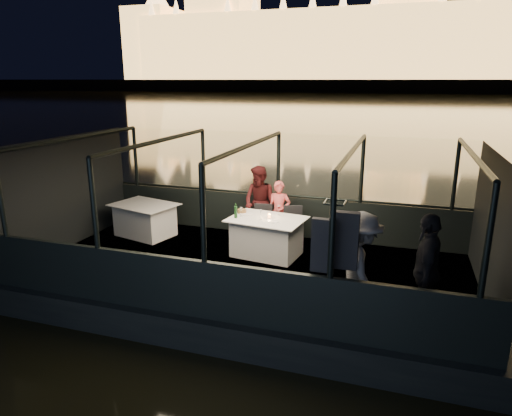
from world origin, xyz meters
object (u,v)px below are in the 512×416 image
(chair_port_left, at_px, (261,224))
(person_man_maroon, at_px, (260,205))
(person_woman_coral, at_px, (279,208))
(wine_bottle, at_px, (236,211))
(coat_stand, at_px, (332,270))
(passenger_stripe, at_px, (360,266))
(dining_table_central, at_px, (267,237))
(passenger_dark, at_px, (426,269))
(dining_table_aft, at_px, (145,219))
(chair_port_right, at_px, (291,226))

(chair_port_left, height_order, person_man_maroon, person_man_maroon)
(person_woman_coral, xyz_separation_m, wine_bottle, (-0.62, -0.98, 0.17))
(coat_stand, xyz_separation_m, passenger_stripe, (0.35, 0.39, -0.05))
(wine_bottle, bearing_deg, coat_stand, -45.59)
(dining_table_central, relative_size, coat_stand, 0.76)
(person_woman_coral, distance_m, passenger_dark, 3.96)
(person_woman_coral, bearing_deg, chair_port_left, -147.90)
(dining_table_aft, relative_size, passenger_stripe, 0.84)
(passenger_stripe, distance_m, wine_bottle, 3.23)
(dining_table_aft, relative_size, coat_stand, 0.72)
(wine_bottle, bearing_deg, passenger_dark, -26.54)
(chair_port_left, distance_m, person_man_maroon, 0.50)
(dining_table_aft, bearing_deg, person_man_maroon, 14.29)
(dining_table_central, xyz_separation_m, passenger_dark, (2.89, -1.89, 0.47))
(wine_bottle, bearing_deg, passenger_stripe, -36.33)
(dining_table_aft, bearing_deg, passenger_stripe, -25.55)
(dining_table_central, relative_size, passenger_stripe, 0.88)
(person_woman_coral, xyz_separation_m, passenger_stripe, (1.98, -2.89, 0.10))
(person_woman_coral, bearing_deg, dining_table_central, -98.42)
(dining_table_aft, distance_m, coat_stand, 5.40)
(dining_table_aft, bearing_deg, person_woman_coral, 9.96)
(chair_port_left, bearing_deg, passenger_dark, -47.29)
(dining_table_central, distance_m, passenger_dark, 3.49)
(dining_table_aft, height_order, person_woman_coral, person_woman_coral)
(chair_port_right, distance_m, person_man_maroon, 0.92)
(dining_table_aft, distance_m, passenger_stripe, 5.52)
(chair_port_right, relative_size, person_man_maroon, 0.53)
(chair_port_left, bearing_deg, dining_table_central, -72.18)
(chair_port_left, xyz_separation_m, chair_port_right, (0.64, 0.02, 0.00))
(chair_port_left, height_order, chair_port_right, chair_port_right)
(dining_table_central, height_order, chair_port_right, chair_port_right)
(person_woman_coral, height_order, person_man_maroon, person_man_maroon)
(chair_port_left, bearing_deg, passenger_stripe, -58.47)
(passenger_stripe, bearing_deg, chair_port_left, 19.42)
(passenger_dark, relative_size, wine_bottle, 5.59)
(person_man_maroon, distance_m, wine_bottle, 1.12)
(chair_port_right, relative_size, person_woman_coral, 0.63)
(dining_table_central, relative_size, chair_port_right, 1.71)
(dining_table_aft, distance_m, person_woman_coral, 3.05)
(dining_table_central, bearing_deg, coat_stand, -55.87)
(passenger_stripe, bearing_deg, person_woman_coral, 12.60)
(dining_table_central, distance_m, chair_port_left, 0.65)
(person_man_maroon, xyz_separation_m, passenger_dark, (3.34, -2.84, 0.10))
(wine_bottle, bearing_deg, dining_table_aft, 169.02)
(person_woman_coral, bearing_deg, passenger_stripe, -62.48)
(coat_stand, bearing_deg, passenger_dark, 24.23)
(dining_table_central, relative_size, chair_port_left, 1.73)
(coat_stand, xyz_separation_m, person_woman_coral, (-1.63, 3.28, -0.15))
(dining_table_aft, bearing_deg, chair_port_left, 5.62)
(chair_port_left, relative_size, person_man_maroon, 0.52)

